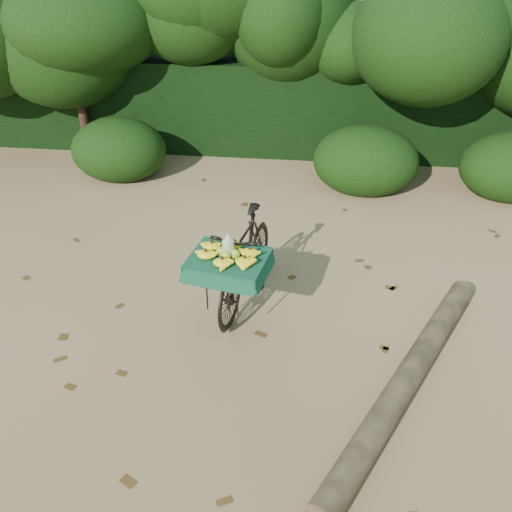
# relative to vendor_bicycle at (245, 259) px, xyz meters

# --- Properties ---
(ground) EXTENTS (80.00, 80.00, 0.00)m
(ground) POSITION_rel_vendor_bicycle_xyz_m (0.16, -0.70, -0.61)
(ground) COLOR tan
(ground) RESTS_ON ground
(vendor_bicycle) EXTENTS (1.04, 2.02, 1.18)m
(vendor_bicycle) POSITION_rel_vendor_bicycle_xyz_m (0.00, 0.00, 0.00)
(vendor_bicycle) COLOR black
(vendor_bicycle) RESTS_ON ground
(fallen_log) EXTENTS (1.99, 3.44, 0.27)m
(fallen_log) POSITION_rel_vendor_bicycle_xyz_m (1.88, -1.32, -0.47)
(fallen_log) COLOR brown
(fallen_log) RESTS_ON ground
(hedge_backdrop) EXTENTS (26.00, 1.80, 1.80)m
(hedge_backdrop) POSITION_rel_vendor_bicycle_xyz_m (0.16, 5.60, 0.29)
(hedge_backdrop) COLOR black
(hedge_backdrop) RESTS_ON ground
(tree_row) EXTENTS (14.50, 2.00, 4.00)m
(tree_row) POSITION_rel_vendor_bicycle_xyz_m (-0.49, 4.80, 1.39)
(tree_row) COLOR black
(tree_row) RESTS_ON ground
(bush_clumps) EXTENTS (8.80, 1.70, 0.90)m
(bush_clumps) POSITION_rel_vendor_bicycle_xyz_m (0.66, 3.60, -0.16)
(bush_clumps) COLOR black
(bush_clumps) RESTS_ON ground
(leaf_litter) EXTENTS (7.00, 7.30, 0.01)m
(leaf_litter) POSITION_rel_vendor_bicycle_xyz_m (0.16, -0.05, -0.60)
(leaf_litter) COLOR #4A3113
(leaf_litter) RESTS_ON ground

